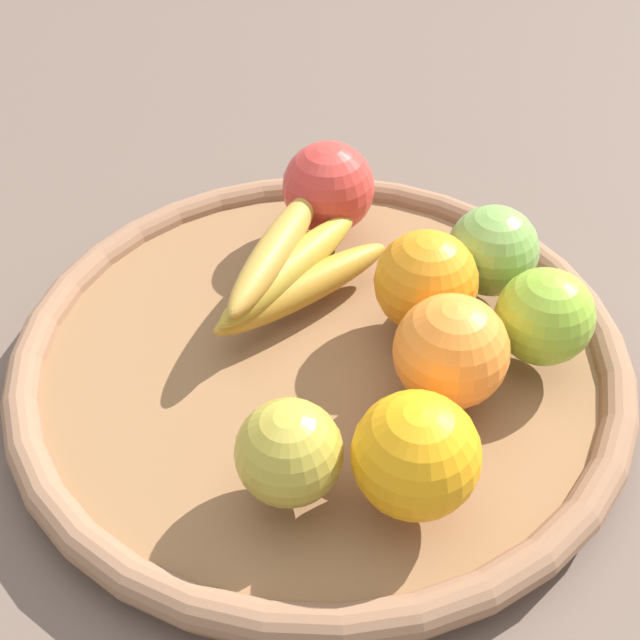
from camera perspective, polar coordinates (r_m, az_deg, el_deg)
name	(u,v)px	position (r m, az deg, el deg)	size (l,w,h in m)	color
ground_plane	(320,375)	(0.64, 0.00, -3.79)	(2.40, 2.40, 0.00)	brown
basket	(320,358)	(0.62, 0.00, -2.62)	(0.46, 0.46, 0.04)	brown
apple_0	(294,453)	(0.50, -1.81, -9.09)	(0.07, 0.07, 0.07)	#AE9A34
orange_1	(451,351)	(0.55, 8.96, -2.14)	(0.08, 0.08, 0.08)	orange
banana_bunch	(290,268)	(0.63, -2.04, 3.59)	(0.17, 0.13, 0.05)	#B8862A
apple_1	(328,188)	(0.70, 0.58, 9.05)	(0.08, 0.08, 0.08)	red
apple_2	(545,317)	(0.60, 15.12, 0.23)	(0.07, 0.07, 0.07)	#87B22F
apple_3	(493,251)	(0.65, 11.74, 4.67)	(0.07, 0.07, 0.07)	#77A147
orange_2	(416,455)	(0.49, 6.58, -9.18)	(0.08, 0.08, 0.08)	orange
orange_0	(426,282)	(0.61, 7.27, 2.63)	(0.08, 0.08, 0.08)	orange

